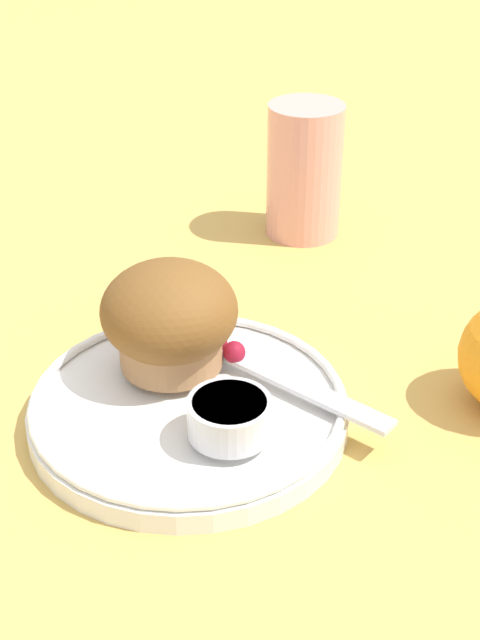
% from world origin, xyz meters
% --- Properties ---
extents(ground_plane, '(3.00, 3.00, 0.00)m').
position_xyz_m(ground_plane, '(0.00, 0.00, 0.00)').
color(ground_plane, tan).
extents(plate, '(0.20, 0.20, 0.02)m').
position_xyz_m(plate, '(0.01, -0.01, 0.01)').
color(plate, white).
rests_on(plate, ground_plane).
extents(muffin, '(0.09, 0.09, 0.07)m').
position_xyz_m(muffin, '(-0.03, 0.01, 0.05)').
color(muffin, '#9E7047').
rests_on(muffin, plate).
extents(cream_ramekin, '(0.05, 0.05, 0.02)m').
position_xyz_m(cream_ramekin, '(0.05, -0.01, 0.03)').
color(cream_ramekin, silver).
rests_on(cream_ramekin, plate).
extents(berry_pair, '(0.03, 0.01, 0.01)m').
position_xyz_m(berry_pair, '(-0.01, 0.04, 0.03)').
color(berry_pair, maroon).
rests_on(berry_pair, plate).
extents(butter_knife, '(0.19, 0.04, 0.00)m').
position_xyz_m(butter_knife, '(0.02, 0.04, 0.02)').
color(butter_knife, silver).
rests_on(butter_knife, plate).
extents(juice_glass, '(0.06, 0.06, 0.12)m').
position_xyz_m(juice_glass, '(-0.13, 0.24, 0.06)').
color(juice_glass, '#E5998C').
rests_on(juice_glass, ground_plane).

